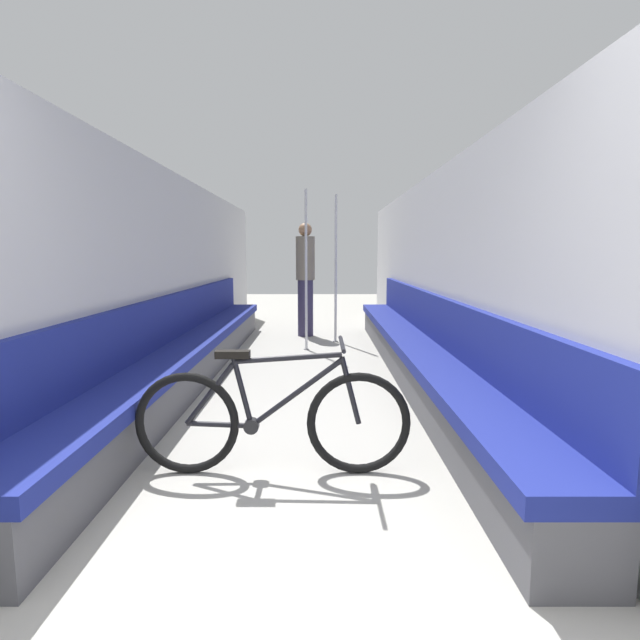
# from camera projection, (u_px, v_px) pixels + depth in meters

# --- Properties ---
(wall_left) EXTENTS (0.10, 11.05, 2.18)m
(wall_left) POSITION_uv_depth(u_px,v_px,m) (160.00, 275.00, 5.09)
(wall_left) COLOR #B2B2B7
(wall_left) RESTS_ON ground
(wall_right) EXTENTS (0.10, 11.05, 2.18)m
(wall_right) POSITION_uv_depth(u_px,v_px,m) (442.00, 275.00, 5.10)
(wall_right) COLOR #B2B2B7
(wall_right) RESTS_ON ground
(bench_seat_row_left) EXTENTS (0.47, 6.88, 0.90)m
(bench_seat_row_left) POSITION_uv_depth(u_px,v_px,m) (189.00, 352.00, 5.23)
(bench_seat_row_left) COLOR #4C4C51
(bench_seat_row_left) RESTS_ON ground
(bench_seat_row_right) EXTENTS (0.47, 6.88, 0.90)m
(bench_seat_row_right) POSITION_uv_depth(u_px,v_px,m) (414.00, 351.00, 5.24)
(bench_seat_row_right) COLOR #4C4C51
(bench_seat_row_right) RESTS_ON ground
(bicycle) EXTENTS (1.64, 0.46, 0.80)m
(bicycle) POSITION_uv_depth(u_px,v_px,m) (271.00, 420.00, 2.96)
(bicycle) COLOR black
(bicycle) RESTS_ON ground
(grab_pole_near) EXTENTS (0.08, 0.08, 2.16)m
(grab_pole_near) POSITION_uv_depth(u_px,v_px,m) (304.00, 273.00, 6.72)
(grab_pole_near) COLOR gray
(grab_pole_near) RESTS_ON ground
(grab_pole_far) EXTENTS (0.08, 0.08, 2.16)m
(grab_pole_far) POSITION_uv_depth(u_px,v_px,m) (334.00, 271.00, 7.35)
(grab_pole_far) COLOR gray
(grab_pole_far) RESTS_ON ground
(passenger_standing) EXTENTS (0.30, 0.30, 1.79)m
(passenger_standing) POSITION_uv_depth(u_px,v_px,m) (303.00, 278.00, 7.91)
(passenger_standing) COLOR #332D4C
(passenger_standing) RESTS_ON ground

